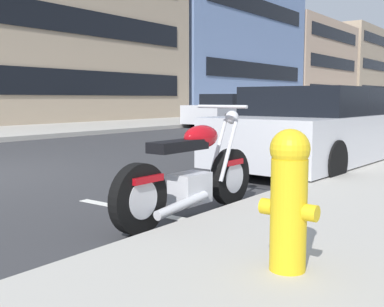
{
  "coord_description": "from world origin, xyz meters",
  "views": [
    {
      "loc": [
        -3.57,
        -7.12,
        1.18
      ],
      "look_at": [
        0.2,
        -4.31,
        0.63
      ],
      "focal_mm": 44.31,
      "sensor_mm": 36.0,
      "label": 1
    }
  ],
  "objects_px": {
    "parked_motorcycle": "(192,175)",
    "fire_hydrant": "(289,196)",
    "car_opposite_curb": "(229,111)",
    "crossing_truck": "(365,101)",
    "parked_car_second_in_row": "(320,130)"
  },
  "relations": [
    {
      "from": "parked_motorcycle",
      "to": "crossing_truck",
      "type": "relative_size",
      "value": 0.39
    },
    {
      "from": "crossing_truck",
      "to": "fire_hydrant",
      "type": "xyz_separation_m",
      "value": [
        -29.85,
        -8.6,
        -0.4
      ]
    },
    {
      "from": "parked_car_second_in_row",
      "to": "crossing_truck",
      "type": "height_order",
      "value": "crossing_truck"
    },
    {
      "from": "parked_car_second_in_row",
      "to": "car_opposite_curb",
      "type": "bearing_deg",
      "value": 42.32
    },
    {
      "from": "parked_motorcycle",
      "to": "fire_hydrant",
      "type": "distance_m",
      "value": 1.93
    },
    {
      "from": "crossing_truck",
      "to": "car_opposite_curb",
      "type": "xyz_separation_m",
      "value": [
        -15.15,
        1.15,
        -0.34
      ]
    },
    {
      "from": "crossing_truck",
      "to": "car_opposite_curb",
      "type": "distance_m",
      "value": 15.2
    },
    {
      "from": "car_opposite_curb",
      "to": "crossing_truck",
      "type": "bearing_deg",
      "value": 173.64
    },
    {
      "from": "parked_motorcycle",
      "to": "fire_hydrant",
      "type": "bearing_deg",
      "value": -124.78
    },
    {
      "from": "fire_hydrant",
      "to": "crossing_truck",
      "type": "bearing_deg",
      "value": 16.07
    },
    {
      "from": "crossing_truck",
      "to": "fire_hydrant",
      "type": "height_order",
      "value": "crossing_truck"
    },
    {
      "from": "car_opposite_curb",
      "to": "parked_motorcycle",
      "type": "bearing_deg",
      "value": 29.04
    },
    {
      "from": "parked_motorcycle",
      "to": "crossing_truck",
      "type": "distance_m",
      "value": 29.58
    },
    {
      "from": "parked_car_second_in_row",
      "to": "fire_hydrant",
      "type": "xyz_separation_m",
      "value": [
        -5.24,
        -1.89,
        -0.05
      ]
    },
    {
      "from": "parked_car_second_in_row",
      "to": "parked_motorcycle",
      "type": "bearing_deg",
      "value": -172.9
    }
  ]
}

